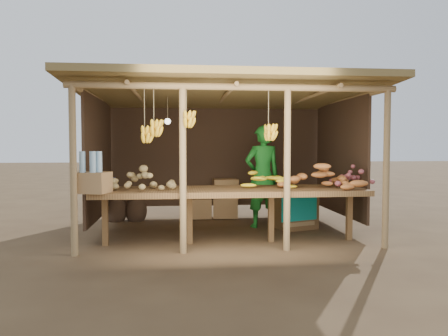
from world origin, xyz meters
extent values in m
plane|color=brown|center=(0.00, 0.00, 0.00)|extent=(60.00, 60.00, 0.00)
cylinder|color=#9C7C50|center=(-2.10, -1.50, 1.10)|extent=(0.09, 0.09, 2.20)
cylinder|color=#9C7C50|center=(2.10, -1.50, 1.10)|extent=(0.09, 0.09, 2.20)
cylinder|color=#9C7C50|center=(-2.10, 1.50, 1.10)|extent=(0.09, 0.09, 2.20)
cylinder|color=#9C7C50|center=(2.10, 1.50, 1.10)|extent=(0.09, 0.09, 2.20)
cylinder|color=#9C7C50|center=(-0.70, -1.50, 1.10)|extent=(0.09, 0.09, 2.20)
cylinder|color=#9C7C50|center=(0.70, -1.50, 1.10)|extent=(0.09, 0.09, 2.20)
cylinder|color=#9C7C50|center=(0.00, -1.50, 2.20)|extent=(4.40, 0.09, 0.09)
cylinder|color=#9C7C50|center=(0.00, 1.50, 2.20)|extent=(4.40, 0.09, 0.09)
cube|color=olive|center=(0.00, 0.00, 2.29)|extent=(4.70, 3.50, 0.28)
cube|color=#402C1D|center=(0.00, 1.48, 1.21)|extent=(4.20, 0.04, 1.98)
cube|color=#402C1D|center=(-2.08, 0.20, 1.21)|extent=(0.04, 2.40, 1.98)
cube|color=#402C1D|center=(2.08, 0.20, 1.21)|extent=(0.04, 2.40, 1.98)
cube|color=brown|center=(0.00, -0.95, 0.76)|extent=(3.90, 1.05, 0.08)
cube|color=brown|center=(-1.80, -0.95, 0.36)|extent=(0.08, 0.08, 0.72)
cube|color=brown|center=(-0.60, -0.95, 0.36)|extent=(0.08, 0.08, 0.72)
cube|color=brown|center=(0.60, -0.95, 0.36)|extent=(0.08, 0.08, 0.72)
cube|color=brown|center=(1.80, -0.95, 0.36)|extent=(0.08, 0.08, 0.72)
cylinder|color=navy|center=(-1.90, -0.53, 0.87)|extent=(0.39, 0.39, 0.14)
cube|color=#997044|center=(-1.90, -1.34, 0.94)|extent=(0.51, 0.45, 0.28)
imported|color=#197321|center=(0.70, 0.22, 0.89)|extent=(0.72, 0.56, 1.78)
cube|color=brown|center=(1.23, 0.06, 0.29)|extent=(0.78, 0.72, 0.58)
cube|color=#0C877C|center=(1.23, 0.06, 0.61)|extent=(0.86, 0.80, 0.06)
cube|color=#997044|center=(0.15, 1.18, 0.21)|extent=(0.48, 0.38, 0.38)
cube|color=#997044|center=(0.15, 1.18, 0.58)|extent=(0.48, 0.38, 0.38)
cube|color=#997044|center=(-0.37, 1.18, 0.21)|extent=(0.48, 0.38, 0.38)
ellipsoid|color=#402C1D|center=(-1.93, 1.08, 0.24)|extent=(0.41, 0.41, 0.55)
ellipsoid|color=#402C1D|center=(-1.56, 1.08, 0.24)|extent=(0.41, 0.41, 0.55)
camera|label=1|loc=(-0.75, -7.25, 1.43)|focal=35.00mm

